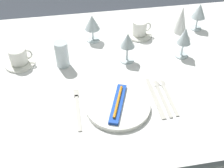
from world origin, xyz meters
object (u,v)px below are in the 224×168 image
object	(u,v)px
wine_glass_left	(199,12)
drink_tumbler	(62,56)
coffee_cup_left	(140,28)
coffee_cup_right	(19,56)
spoon_soup	(160,93)
fork_outer	(78,107)
wine_glass_far	(92,23)
dinner_knife	(155,98)
wine_glass_centre	(128,42)
toothbrush_package	(118,103)
wine_glass_right	(185,37)
napkin_folded	(181,20)
dinner_plate	(117,106)
spoon_dessert	(167,93)

from	to	relation	value
wine_glass_left	drink_tumbler	distance (m)	0.76
coffee_cup_left	coffee_cup_right	size ratio (longest dim) A/B	0.94
spoon_soup	coffee_cup_right	distance (m)	0.65
spoon_soup	coffee_cup_right	xyz separation A→B (m)	(-0.58, 0.31, 0.04)
fork_outer	wine_glass_far	xyz separation A→B (m)	(0.12, 0.47, 0.10)
dinner_knife	wine_glass_centre	bearing A→B (deg)	101.62
toothbrush_package	drink_tumbler	size ratio (longest dim) A/B	1.72
wine_glass_far	toothbrush_package	bearing A→B (deg)	-86.36
wine_glass_right	wine_glass_far	size ratio (longest dim) A/B	1.05
fork_outer	dinner_knife	xyz separation A→B (m)	(0.31, -0.01, 0.00)
spoon_soup	wine_glass_far	bearing A→B (deg)	115.91
fork_outer	coffee_cup_left	size ratio (longest dim) A/B	2.23
coffee_cup_left	wine_glass_far	world-z (taller)	wine_glass_far
dinner_knife	spoon_soup	world-z (taller)	spoon_soup
dinner_knife	wine_glass_left	size ratio (longest dim) A/B	1.63
fork_outer	napkin_folded	world-z (taller)	napkin_folded
wine_glass_centre	wine_glass_right	bearing A→B (deg)	-1.61
wine_glass_far	coffee_cup_left	bearing A→B (deg)	0.24
coffee_cup_left	dinner_knife	bearing A→B (deg)	-96.76
wine_glass_centre	wine_glass_left	xyz separation A→B (m)	(0.43, 0.22, -0.00)
spoon_soup	wine_glass_left	xyz separation A→B (m)	(0.35, 0.47, 0.10)
spoon_soup	dinner_plate	bearing A→B (deg)	-165.82
coffee_cup_left	dinner_plate	bearing A→B (deg)	-113.30
coffee_cup_left	coffee_cup_right	bearing A→B (deg)	-166.48
wine_glass_right	wine_glass_centre	bearing A→B (deg)	178.39
dinner_plate	spoon_dessert	size ratio (longest dim) A/B	1.18
dinner_plate	coffee_cup_left	distance (m)	0.55
coffee_cup_right	drink_tumbler	bearing A→B (deg)	-12.21
drink_tumbler	napkin_folded	xyz separation A→B (m)	(0.63, 0.19, 0.02)
wine_glass_left	napkin_folded	xyz separation A→B (m)	(-0.10, -0.02, -0.03)
napkin_folded	wine_glass_far	bearing A→B (deg)	-179.68
napkin_folded	coffee_cup_right	bearing A→B (deg)	-169.92
fork_outer	napkin_folded	distance (m)	0.76
dinner_knife	wine_glass_centre	world-z (taller)	wine_glass_centre
spoon_soup	napkin_folded	size ratio (longest dim) A/B	1.51
spoon_soup	wine_glass_left	world-z (taller)	wine_glass_left
fork_outer	wine_glass_left	size ratio (longest dim) A/B	1.54
dinner_plate	coffee_cup_right	bearing A→B (deg)	137.52
wine_glass_left	wine_glass_far	bearing A→B (deg)	-178.13
spoon_dessert	wine_glass_left	world-z (taller)	wine_glass_left
wine_glass_centre	napkin_folded	size ratio (longest dim) A/B	1.01
spoon_soup	wine_glass_far	xyz separation A→B (m)	(-0.22, 0.45, 0.10)
coffee_cup_right	wine_glass_left	world-z (taller)	wine_glass_left
wine_glass_centre	wine_glass_left	size ratio (longest dim) A/B	1.01
dinner_knife	dinner_plate	bearing A→B (deg)	-172.00
wine_glass_left	napkin_folded	world-z (taller)	same
coffee_cup_left	toothbrush_package	bearing A→B (deg)	-113.30
toothbrush_package	wine_glass_left	size ratio (longest dim) A/B	1.45
spoon_soup	napkin_folded	xyz separation A→B (m)	(0.25, 0.45, 0.07)
wine_glass_centre	wine_glass_left	distance (m)	0.49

